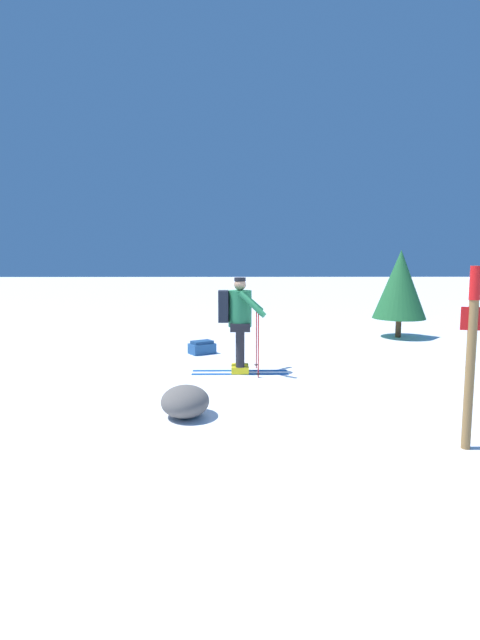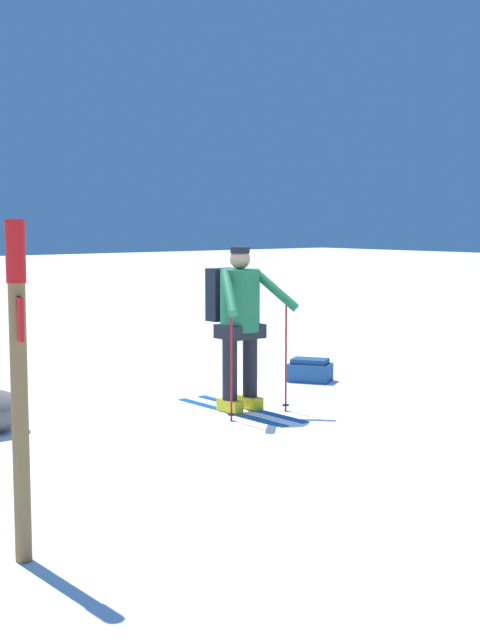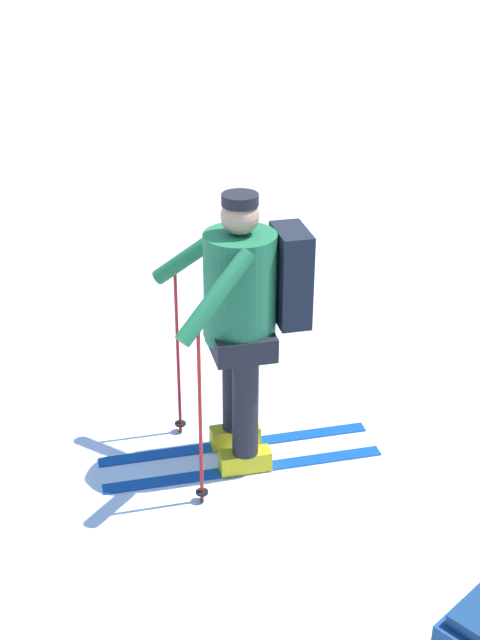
% 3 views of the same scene
% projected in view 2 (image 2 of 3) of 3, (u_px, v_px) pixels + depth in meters
% --- Properties ---
extents(ground_plane, '(80.00, 80.00, 0.00)m').
position_uv_depth(ground_plane, '(257.00, 420.00, 8.60)').
color(ground_plane, white).
extents(skier, '(0.91, 1.67, 1.65)m').
position_uv_depth(skier, '(238.00, 315.00, 8.93)').
color(skier, '#144C9E').
rests_on(skier, ground_plane).
extents(dropped_backpack, '(0.55, 0.60, 0.27)m').
position_uv_depth(dropped_backpack, '(310.00, 371.00, 10.66)').
color(dropped_backpack, navy).
rests_on(dropped_backpack, ground_plane).
extents(trail_marker, '(0.11, 0.24, 1.92)m').
position_uv_depth(trail_marker, '(19.00, 364.00, 4.90)').
color(trail_marker, olive).
rests_on(trail_marker, ground_plane).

